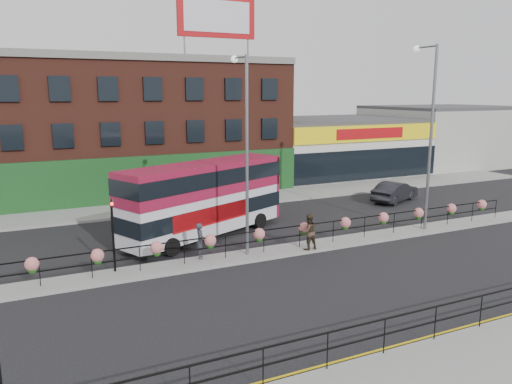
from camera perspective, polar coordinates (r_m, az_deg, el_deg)
name	(u,v)px	position (r m, az deg, el deg)	size (l,w,h in m)	color
ground	(282,252)	(24.88, 2.98, -6.89)	(120.00, 120.00, 0.00)	black
south_pavement	(484,371)	(16.22, 24.61, -18.12)	(60.00, 4.00, 0.15)	gray
north_pavement	(202,203)	(35.50, -6.23, -1.25)	(60.00, 4.00, 0.15)	gray
median	(282,251)	(24.85, 2.98, -6.73)	(60.00, 1.60, 0.15)	gray
yellow_line_inner	(424,338)	(17.60, 18.69, -15.50)	(60.00, 0.10, 0.01)	gold
yellow_line_outer	(429,340)	(17.49, 19.12, -15.71)	(60.00, 0.10, 0.01)	gold
brick_building	(120,126)	(41.46, -15.33, 7.28)	(25.00, 12.21, 10.30)	brown
supermarket	(330,146)	(49.23, 8.47, 5.25)	(15.00, 12.25, 5.30)	silver
warehouse_east	(443,135)	(58.73, 20.56, 6.11)	(14.50, 12.00, 6.30)	#9F9F9B
billboard	(217,17)	(38.70, -4.51, 19.34)	(6.00, 0.29, 4.40)	#A50B10
median_railing	(282,232)	(24.57, 3.01, -4.57)	(30.04, 0.56, 1.23)	black
south_railing	(385,328)	(15.69, 14.51, -14.80)	(20.04, 0.05, 1.12)	black
double_decker_bus	(205,192)	(26.94, -5.87, 0.02)	(10.22, 6.28, 4.09)	silver
car	(395,192)	(37.35, 15.60, 0.05)	(4.69, 3.14, 1.46)	black
pedestrian_a	(200,241)	(23.45, -6.39, -5.56)	(0.57, 0.71, 1.68)	#2F313A
pedestrian_b	(309,232)	(24.68, 6.02, -4.54)	(0.88, 0.69, 1.80)	#392D20
lamp_column_west	(245,139)	(23.16, -1.29, 6.11)	(0.33, 1.63, 9.31)	slate
lamp_column_east	(428,122)	(29.23, 19.11, 7.59)	(0.37, 1.78, 10.17)	slate
traffic_light_median	(112,219)	(22.07, -16.11, -3.04)	(0.15, 0.28, 3.65)	black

